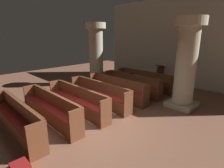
% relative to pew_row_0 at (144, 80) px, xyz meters
% --- Properties ---
extents(ground_plane, '(19.20, 19.20, 0.00)m').
position_rel_pew_row_0_xyz_m(ground_plane, '(1.01, -4.09, -0.46)').
color(ground_plane, brown).
extents(back_wall, '(10.00, 0.16, 4.50)m').
position_rel_pew_row_0_xyz_m(back_wall, '(1.01, 1.99, 1.79)').
color(back_wall, beige).
rests_on(back_wall, ground).
extents(pew_row_0, '(3.07, 0.47, 0.86)m').
position_rel_pew_row_0_xyz_m(pew_row_0, '(0.00, 0.00, 0.00)').
color(pew_row_0, brown).
rests_on(pew_row_0, ground).
extents(pew_row_1, '(3.07, 0.46, 0.86)m').
position_rel_pew_row_0_xyz_m(pew_row_1, '(0.00, -0.99, 0.00)').
color(pew_row_1, brown).
rests_on(pew_row_1, ground).
extents(pew_row_2, '(3.07, 0.46, 0.86)m').
position_rel_pew_row_0_xyz_m(pew_row_2, '(0.00, -1.99, 0.00)').
color(pew_row_2, brown).
rests_on(pew_row_2, ground).
extents(pew_row_3, '(3.07, 0.47, 0.86)m').
position_rel_pew_row_0_xyz_m(pew_row_3, '(0.00, -2.98, 0.00)').
color(pew_row_3, brown).
rests_on(pew_row_3, ground).
extents(pew_row_4, '(3.07, 0.46, 0.86)m').
position_rel_pew_row_0_xyz_m(pew_row_4, '(0.00, -3.97, 0.00)').
color(pew_row_4, brown).
rests_on(pew_row_4, ground).
extents(pew_row_5, '(3.07, 0.46, 0.86)m').
position_rel_pew_row_0_xyz_m(pew_row_5, '(0.00, -4.96, 0.00)').
color(pew_row_5, brown).
rests_on(pew_row_5, ground).
extents(pew_row_6, '(3.07, 0.47, 0.86)m').
position_rel_pew_row_0_xyz_m(pew_row_6, '(0.00, -5.96, 0.00)').
color(pew_row_6, brown).
rests_on(pew_row_6, ground).
extents(pillar_aisle_side, '(1.05, 1.05, 3.22)m').
position_rel_pew_row_0_xyz_m(pillar_aisle_side, '(2.39, -0.90, 1.22)').
color(pillar_aisle_side, tan).
rests_on(pillar_aisle_side, ground).
extents(pillar_far_side, '(1.05, 1.05, 3.22)m').
position_rel_pew_row_0_xyz_m(pillar_far_side, '(-2.34, -1.14, 1.22)').
color(pillar_far_side, tan).
rests_on(pillar_far_side, ground).
extents(lectern, '(0.48, 0.45, 1.08)m').
position_rel_pew_row_0_xyz_m(lectern, '(0.19, 1.20, -0.01)').
color(lectern, '#411E13').
rests_on(lectern, ground).
extents(hymn_book, '(0.16, 0.21, 0.04)m').
position_rel_pew_row_0_xyz_m(hymn_book, '(-0.14, -0.80, 0.42)').
color(hymn_book, maroon).
rests_on(hymn_book, pew_row_1).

